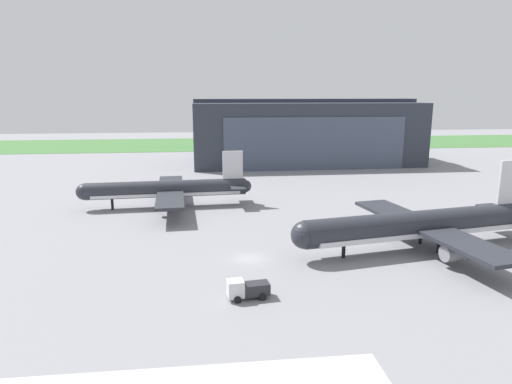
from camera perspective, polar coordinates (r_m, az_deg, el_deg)
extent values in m
plane|color=gray|center=(66.71, -0.86, -8.42)|extent=(440.00, 440.00, 0.00)
cube|color=#43743B|center=(215.81, -4.92, 6.10)|extent=(440.00, 56.00, 0.08)
cube|color=#2D333D|center=(156.45, 6.22, 7.46)|extent=(75.40, 30.48, 20.64)
cube|color=#424C60|center=(141.75, 7.57, 6.07)|extent=(57.30, 0.30, 16.52)
cube|color=#2D333D|center=(155.89, 6.32, 11.46)|extent=(75.40, 7.31, 1.20)
cylinder|color=#282B33|center=(73.86, 20.34, -3.81)|extent=(39.17, 10.90, 4.19)
sphere|color=#282B33|center=(64.33, 6.19, -5.45)|extent=(4.02, 4.02, 4.02)
cube|color=silver|center=(74.17, 20.27, -4.66)|extent=(36.10, 10.40, 0.73)
cube|color=silver|center=(83.42, 29.71, 1.12)|extent=(5.07, 1.28, 7.12)
cube|color=#282B33|center=(87.12, 28.23, -1.84)|extent=(4.48, 6.38, 0.28)
cube|color=#282B33|center=(81.45, 17.02, -2.47)|extent=(8.86, 16.45, 0.56)
cube|color=#282B33|center=(67.94, 25.35, -6.10)|extent=(8.86, 16.45, 0.56)
cylinder|color=gray|center=(80.39, 16.96, -3.74)|extent=(4.32, 2.96, 2.30)
cylinder|color=gray|center=(68.75, 24.04, -7.04)|extent=(4.32, 2.96, 2.30)
cylinder|color=black|center=(67.88, 11.05, -7.39)|extent=(0.56, 0.56, 1.98)
cylinder|color=black|center=(77.31, 20.13, -5.47)|extent=(0.56, 0.56, 1.98)
cylinder|color=black|center=(74.04, 22.15, -6.42)|extent=(0.56, 0.56, 1.98)
cylinder|color=#282B33|center=(96.68, -11.22, 0.40)|extent=(33.52, 5.51, 3.52)
sphere|color=#282B33|center=(98.53, -20.96, 0.02)|extent=(3.38, 3.38, 3.38)
sphere|color=#282B33|center=(97.70, -1.39, 0.76)|extent=(2.75, 2.75, 2.75)
cube|color=silver|center=(96.89, -11.19, -0.16)|extent=(30.86, 5.38, 0.62)
cube|color=silver|center=(96.49, -2.98, 3.46)|extent=(4.35, 0.66, 5.98)
cube|color=#282B33|center=(99.95, -2.76, 1.22)|extent=(3.29, 5.10, 0.28)
cube|color=#282B33|center=(94.77, -2.35, 0.60)|extent=(3.29, 5.10, 0.28)
cube|color=#282B33|center=(105.06, -10.76, 1.13)|extent=(6.23, 15.31, 0.56)
cube|color=#282B33|center=(88.49, -10.87, -1.00)|extent=(6.23, 15.31, 0.56)
cylinder|color=gray|center=(104.16, -11.18, 0.30)|extent=(3.45, 2.13, 1.94)
cylinder|color=gray|center=(89.98, -11.33, -1.63)|extent=(3.45, 2.13, 1.94)
cylinder|color=black|center=(98.25, -17.77, -1.49)|extent=(0.56, 0.56, 2.20)
cylinder|color=black|center=(99.09, -10.36, -0.97)|extent=(0.56, 0.56, 2.20)
cylinder|color=black|center=(95.49, -10.36, -1.48)|extent=(0.56, 0.56, 2.20)
cube|color=silver|center=(53.80, -2.62, -12.12)|extent=(2.09, 2.04, 1.98)
cube|color=#28282D|center=(54.40, 0.01, -12.15)|extent=(3.30, 2.19, 1.40)
cylinder|color=black|center=(55.11, -2.76, -12.63)|extent=(0.87, 0.36, 0.84)
cylinder|color=black|center=(53.34, -2.34, -13.52)|extent=(0.87, 0.36, 0.84)
cylinder|color=black|center=(55.69, 0.33, -12.34)|extent=(0.87, 0.36, 0.84)
cylinder|color=black|center=(53.94, 0.85, -13.20)|extent=(0.87, 0.36, 0.84)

